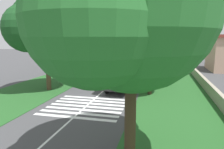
# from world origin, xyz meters

# --- Properties ---
(ground) EXTENTS (160.00, 160.00, 0.00)m
(ground) POSITION_xyz_m (0.00, 0.00, 0.00)
(ground) COLOR #424244
(grass_verge_left) EXTENTS (120.00, 8.00, 0.04)m
(grass_verge_left) POSITION_xyz_m (15.00, 8.20, 0.02)
(grass_verge_left) COLOR #235623
(grass_verge_left) RESTS_ON ground
(grass_verge_right) EXTENTS (120.00, 8.00, 0.04)m
(grass_verge_right) POSITION_xyz_m (15.00, -8.20, 0.02)
(grass_verge_right) COLOR #235623
(grass_verge_right) RESTS_ON ground
(centre_line) EXTENTS (110.00, 0.16, 0.01)m
(centre_line) POSITION_xyz_m (15.00, 0.00, 0.00)
(centre_line) COLOR silver
(centre_line) RESTS_ON ground
(coach_bus) EXTENTS (11.16, 2.62, 3.73)m
(coach_bus) POSITION_xyz_m (6.86, -1.80, 2.15)
(coach_bus) COLOR silver
(coach_bus) RESTS_ON ground
(zebra_crossing) EXTENTS (5.85, 6.80, 0.01)m
(zebra_crossing) POSITION_xyz_m (-1.94, 0.00, 0.00)
(zebra_crossing) COLOR silver
(zebra_crossing) RESTS_ON ground
(trailing_car_0) EXTENTS (4.30, 1.78, 1.43)m
(trailing_car_0) POSITION_xyz_m (27.09, 1.94, 0.67)
(trailing_car_0) COLOR #B21E1E
(trailing_car_0) RESTS_ON ground
(trailing_car_1) EXTENTS (4.30, 1.78, 1.43)m
(trailing_car_1) POSITION_xyz_m (34.71, -2.10, 0.67)
(trailing_car_1) COLOR navy
(trailing_car_1) RESTS_ON ground
(trailing_minibus_0) EXTENTS (6.00, 2.14, 2.53)m
(trailing_minibus_0) POSITION_xyz_m (43.87, -1.91, 1.55)
(trailing_minibus_0) COLOR #BFB299
(trailing_minibus_0) RESTS_ON ground
(roadside_tree_left_0) EXTENTS (9.07, 7.48, 11.06)m
(roadside_tree_left_0) POSITION_xyz_m (22.08, 6.46, 7.21)
(roadside_tree_left_0) COLOR #3D2D1E
(roadside_tree_left_0) RESTS_ON grass_verge_left
(roadside_tree_left_1) EXTENTS (9.30, 7.37, 11.25)m
(roadside_tree_left_1) POSITION_xyz_m (2.99, 6.59, 7.36)
(roadside_tree_left_1) COLOR #4C3826
(roadside_tree_left_1) RESTS_ON grass_verge_left
(roadside_tree_left_2) EXTENTS (8.31, 7.10, 12.47)m
(roadside_tree_left_2) POSITION_xyz_m (30.93, 6.40, 8.77)
(roadside_tree_left_2) COLOR brown
(roadside_tree_left_2) RESTS_ON grass_verge_left
(roadside_tree_left_3) EXTENTS (7.36, 6.37, 11.11)m
(roadside_tree_left_3) POSITION_xyz_m (12.39, 5.98, 7.79)
(roadside_tree_left_3) COLOR #4C3826
(roadside_tree_left_3) RESTS_ON grass_verge_left
(roadside_tree_left_4) EXTENTS (7.21, 5.81, 9.37)m
(roadside_tree_left_4) POSITION_xyz_m (53.77, 6.24, 6.38)
(roadside_tree_left_4) COLOR #4C3826
(roadside_tree_left_4) RESTS_ON grass_verge_left
(roadside_tree_right_0) EXTENTS (7.39, 6.15, 11.17)m
(roadside_tree_right_0) POSITION_xyz_m (22.06, -5.41, 7.95)
(roadside_tree_right_0) COLOR #4C3826
(roadside_tree_right_0) RESTS_ON grass_verge_right
(roadside_tree_right_1) EXTENTS (6.89, 5.90, 10.21)m
(roadside_tree_right_1) POSITION_xyz_m (10.90, -5.30, 7.14)
(roadside_tree_right_1) COLOR #4C3826
(roadside_tree_right_1) RESTS_ON grass_verge_right
(roadside_tree_right_2) EXTENTS (9.50, 7.59, 11.06)m
(roadside_tree_right_2) POSITION_xyz_m (-9.29, -4.83, 7.09)
(roadside_tree_right_2) COLOR #3D2D1E
(roadside_tree_right_2) RESTS_ON grass_verge_right
(roadside_tree_right_3) EXTENTS (7.71, 6.69, 10.91)m
(roadside_tree_right_3) POSITION_xyz_m (3.50, -5.14, 7.44)
(roadside_tree_right_3) COLOR #3D2D1E
(roadside_tree_right_3) RESTS_ON grass_verge_right
(roadside_tree_right_4) EXTENTS (9.11, 7.43, 11.77)m
(roadside_tree_right_4) POSITION_xyz_m (61.57, -5.12, 7.87)
(roadside_tree_right_4) COLOR brown
(roadside_tree_right_4) RESTS_ON grass_verge_right
(utility_pole) EXTENTS (0.24, 1.40, 7.01)m
(utility_pole) POSITION_xyz_m (9.49, -5.52, 3.68)
(utility_pole) COLOR #473828
(utility_pole) RESTS_ON grass_verge_right
(roadside_wall) EXTENTS (70.00, 0.40, 1.18)m
(roadside_wall) POSITION_xyz_m (20.00, -11.60, 0.63)
(roadside_wall) COLOR #9E937F
(roadside_wall) RESTS_ON grass_verge_right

